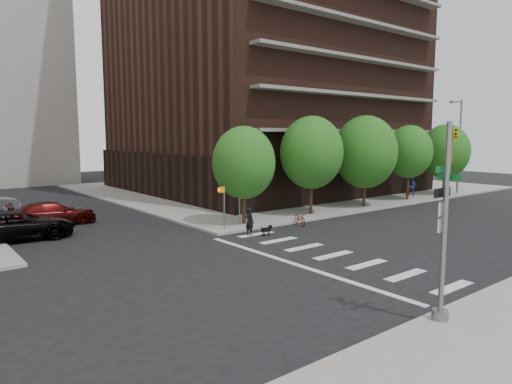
# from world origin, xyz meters

# --- Properties ---
(ground) EXTENTS (120.00, 120.00, 0.00)m
(ground) POSITION_xyz_m (0.00, 0.00, 0.00)
(ground) COLOR black
(ground) RESTS_ON ground
(sidewalk_ne) EXTENTS (39.00, 33.00, 0.15)m
(sidewalk_ne) POSITION_xyz_m (20.50, 23.50, 0.07)
(sidewalk_ne) COLOR gray
(sidewalk_ne) RESTS_ON ground
(crosswalk) EXTENTS (3.85, 13.00, 0.01)m
(crosswalk) POSITION_xyz_m (2.21, -0.00, 0.01)
(crosswalk) COLOR silver
(crosswalk) RESTS_ON ground
(tree_a) EXTENTS (4.00, 4.00, 5.90)m
(tree_a) POSITION_xyz_m (4.00, 8.50, 4.04)
(tree_a) COLOR #301E11
(tree_a) RESTS_ON sidewalk_ne
(tree_b) EXTENTS (4.50, 4.50, 6.65)m
(tree_b) POSITION_xyz_m (10.00, 8.50, 4.54)
(tree_b) COLOR #301E11
(tree_b) RESTS_ON sidewalk_ne
(tree_c) EXTENTS (5.00, 5.00, 6.80)m
(tree_c) POSITION_xyz_m (16.00, 8.50, 4.45)
(tree_c) COLOR #301E11
(tree_c) RESTS_ON sidewalk_ne
(tree_d) EXTENTS (4.00, 4.00, 6.20)m
(tree_d) POSITION_xyz_m (22.00, 8.50, 4.34)
(tree_d) COLOR #301E11
(tree_d) RESTS_ON sidewalk_ne
(tree_e) EXTENTS (4.50, 4.50, 6.35)m
(tree_e) POSITION_xyz_m (28.00, 8.50, 4.25)
(tree_e) COLOR #301E11
(tree_e) RESTS_ON sidewalk_ne
(traffic_signal) EXTENTS (0.90, 0.75, 6.00)m
(traffic_signal) POSITION_xyz_m (-0.47, -7.49, 2.70)
(traffic_signal) COLOR slate
(traffic_signal) RESTS_ON sidewalk_s
(pedestrian_signal) EXTENTS (2.18, 0.67, 2.60)m
(pedestrian_signal) POSITION_xyz_m (2.32, 7.92, 1.85)
(pedestrian_signal) COLOR slate
(pedestrian_signal) RESTS_ON sidewalk_ne
(streetlamp) EXTENTS (2.14, 0.22, 9.00)m
(streetlamp) POSITION_xyz_m (29.82, 8.20, 5.29)
(streetlamp) COLOR slate
(streetlamp) RESTS_ON sidewalk_ne
(parked_car_black) EXTENTS (3.14, 6.07, 1.64)m
(parked_car_black) POSITION_xyz_m (-8.20, 12.99, 0.82)
(parked_car_black) COLOR black
(parked_car_black) RESTS_ON ground
(parked_car_maroon) EXTENTS (2.60, 5.44, 1.53)m
(parked_car_maroon) POSITION_xyz_m (-5.50, 16.38, 0.76)
(parked_car_maroon) COLOR #3C090A
(parked_car_maroon) RESTS_ON ground
(scooter) EXTENTS (1.12, 1.76, 0.87)m
(scooter) POSITION_xyz_m (7.01, 6.50, 0.44)
(scooter) COLOR maroon
(scooter) RESTS_ON ground
(dog_walker) EXTENTS (0.65, 0.49, 1.62)m
(dog_walker) POSITION_xyz_m (2.52, 6.00, 0.81)
(dog_walker) COLOR black
(dog_walker) RESTS_ON ground
(dog) EXTENTS (0.68, 0.19, 0.58)m
(dog) POSITION_xyz_m (3.27, 5.35, 0.36)
(dog) COLOR black
(dog) RESTS_ON ground
(pedestrian_far) EXTENTS (1.00, 0.86, 1.81)m
(pedestrian_far) POSITION_xyz_m (24.33, 9.56, 1.05)
(pedestrian_far) COLOR navy
(pedestrian_far) RESTS_ON sidewalk_ne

